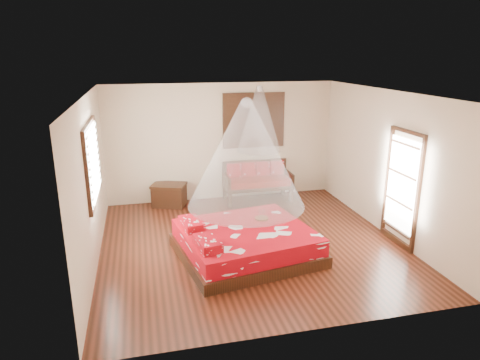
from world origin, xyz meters
The scene contains 10 objects.
room centered at (0.00, 0.00, 1.40)m, with size 5.54×5.54×2.84m.
bed centered at (-0.22, -0.47, 0.25)m, with size 2.58×2.41×0.65m.
daybed centered at (0.79, 2.37, 0.52)m, with size 1.62×0.72×0.94m.
storage_chest centered at (-1.33, 2.45, 0.27)m, with size 0.91×0.79×0.53m.
shutter_panel centered at (0.79, 2.72, 1.90)m, with size 1.52×0.06×1.32m.
window_left centered at (-2.71, 0.20, 1.70)m, with size 0.10×1.74×1.34m.
glazed_door centered at (2.72, -0.60, 1.07)m, with size 0.08×1.02×2.16m.
wine_tray centered at (0.20, -0.07, 0.55)m, with size 0.26×0.26×0.21m.
mosquito_net_main centered at (-0.20, -0.47, 1.85)m, with size 2.00×2.00×1.80m, color white.
mosquito_net_daybed centered at (0.79, 2.25, 2.00)m, with size 1.02×1.02×1.50m, color white.
Camera 1 is at (-1.90, -7.19, 3.49)m, focal length 32.00 mm.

